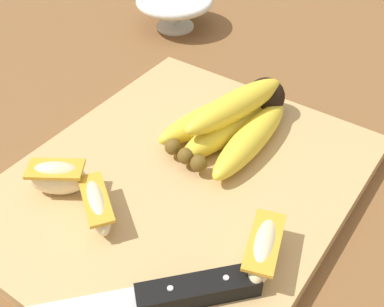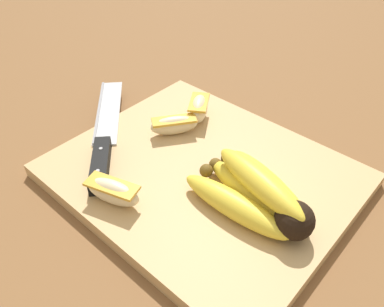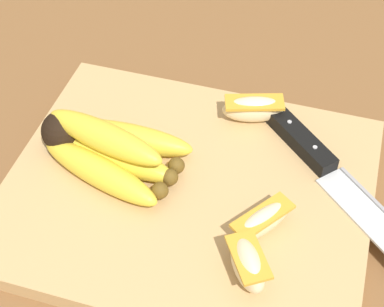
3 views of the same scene
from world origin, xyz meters
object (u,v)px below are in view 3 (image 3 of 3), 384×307
object	(u,v)px
apple_wedge_middle	(262,221)
banana_bunch	(106,149)
chefs_knife	(329,170)
apple_wedge_near	(248,264)
apple_wedge_far	(254,109)

from	to	relation	value
apple_wedge_middle	banana_bunch	bearing A→B (deg)	-12.88
banana_bunch	chefs_knife	xyz separation A→B (m)	(-0.23, -0.05, -0.02)
banana_bunch	apple_wedge_near	world-z (taller)	banana_bunch
chefs_knife	apple_wedge_middle	world-z (taller)	apple_wedge_middle
banana_bunch	apple_wedge_far	bearing A→B (deg)	-140.90
apple_wedge_near	apple_wedge_middle	xyz separation A→B (m)	(-0.00, -0.05, -0.00)
chefs_knife	apple_wedge_middle	distance (m)	0.11
chefs_knife	apple_wedge_near	xyz separation A→B (m)	(0.06, 0.15, 0.01)
banana_bunch	apple_wedge_near	xyz separation A→B (m)	(-0.18, 0.09, -0.00)
chefs_knife	apple_wedge_near	world-z (taller)	apple_wedge_near
chefs_knife	apple_wedge_far	bearing A→B (deg)	-31.56
apple_wedge_middle	chefs_knife	bearing A→B (deg)	-119.82
apple_wedge_near	apple_wedge_middle	distance (m)	0.05
apple_wedge_near	apple_wedge_far	bearing A→B (deg)	-78.94
chefs_knife	apple_wedge_near	size ratio (longest dim) A/B	3.57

